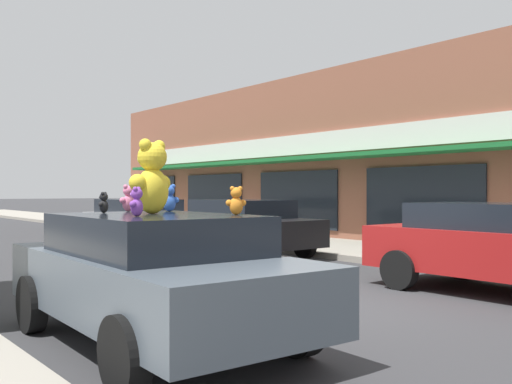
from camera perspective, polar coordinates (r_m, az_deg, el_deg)
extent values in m
plane|color=#333335|center=(8.68, 5.52, -11.12)|extent=(260.00, 260.00, 0.00)
cube|color=gray|center=(13.54, 24.18, -6.76)|extent=(3.53, 90.00, 0.15)
cube|color=brown|center=(23.97, 20.61, 2.96)|extent=(13.76, 30.87, 5.80)
cube|color=#19662D|center=(17.95, 8.45, 3.54)|extent=(1.15, 25.93, 0.12)
cube|color=silver|center=(18.38, 9.55, 5.18)|extent=(0.08, 24.69, 0.70)
cube|color=black|center=(16.72, 16.19, -0.92)|extent=(0.06, 3.91, 2.00)
cube|color=black|center=(20.11, 4.08, -0.75)|extent=(0.06, 3.91, 2.00)
cube|color=black|center=(24.13, -4.29, -0.62)|extent=(0.06, 3.91, 2.00)
cube|color=black|center=(28.51, -10.18, -0.52)|extent=(0.06, 3.91, 2.00)
cube|color=#4C5660|center=(6.47, -10.13, -8.94)|extent=(2.09, 4.37, 0.66)
cube|color=black|center=(6.41, -10.13, -4.13)|extent=(1.78, 2.43, 0.42)
cylinder|color=black|center=(7.43, -21.51, -10.37)|extent=(0.23, 0.69, 0.68)
cylinder|color=black|center=(8.12, -8.38, -9.47)|extent=(0.23, 0.69, 0.68)
cylinder|color=black|center=(4.97, -13.07, -15.63)|extent=(0.23, 0.69, 0.68)
cylinder|color=black|center=(5.96, 4.25, -12.97)|extent=(0.23, 0.69, 0.68)
ellipsoid|color=yellow|center=(6.60, -10.33, 0.11)|extent=(0.50, 0.46, 0.53)
sphere|color=yellow|center=(6.61, -10.33, 3.48)|extent=(0.43, 0.43, 0.33)
sphere|color=yellow|center=(6.71, -9.66, 4.54)|extent=(0.18, 0.18, 0.14)
sphere|color=yellow|center=(6.53, -11.02, 4.66)|extent=(0.18, 0.18, 0.14)
sphere|color=#FFFF4D|center=(6.70, -11.25, 3.26)|extent=(0.16, 0.16, 0.13)
sphere|color=yellow|center=(6.78, -9.36, 0.89)|extent=(0.25, 0.25, 0.19)
sphere|color=yellow|center=(6.46, -11.76, 0.93)|extent=(0.25, 0.25, 0.19)
ellipsoid|color=blue|center=(7.38, -8.67, -1.09)|extent=(0.21, 0.20, 0.22)
sphere|color=blue|center=(7.38, -8.67, 0.16)|extent=(0.19, 0.19, 0.14)
sphere|color=blue|center=(7.38, -8.29, 0.58)|extent=(0.08, 0.08, 0.06)
sphere|color=blue|center=(7.38, -9.06, 0.58)|extent=(0.08, 0.08, 0.06)
sphere|color=#548DFF|center=(7.44, -8.69, 0.09)|extent=(0.07, 0.07, 0.05)
sphere|color=blue|center=(7.40, -8.00, -0.79)|extent=(0.11, 0.11, 0.08)
sphere|color=blue|center=(7.39, -9.35, -0.79)|extent=(0.11, 0.11, 0.08)
ellipsoid|color=purple|center=(5.95, -11.83, -1.50)|extent=(0.19, 0.19, 0.19)
sphere|color=purple|center=(5.95, -11.83, -0.16)|extent=(0.17, 0.17, 0.12)
sphere|color=purple|center=(5.99, -11.67, 0.29)|extent=(0.07, 0.07, 0.05)
sphere|color=purple|center=(5.91, -11.99, 0.29)|extent=(0.07, 0.07, 0.05)
sphere|color=#BA67ED|center=(5.97, -12.28, -0.23)|extent=(0.06, 0.06, 0.05)
sphere|color=purple|center=(6.03, -11.64, -1.17)|extent=(0.10, 0.10, 0.07)
sphere|color=purple|center=(5.89, -12.22, -1.20)|extent=(0.10, 0.10, 0.07)
ellipsoid|color=pink|center=(7.43, -12.64, -1.10)|extent=(0.20, 0.18, 0.21)
sphere|color=pink|center=(7.43, -12.64, 0.11)|extent=(0.17, 0.17, 0.14)
sphere|color=pink|center=(7.46, -12.37, 0.52)|extent=(0.07, 0.07, 0.06)
sphere|color=pink|center=(7.39, -12.91, 0.52)|extent=(0.07, 0.07, 0.06)
sphere|color=#FFA3DA|center=(7.47, -12.95, 0.05)|extent=(0.06, 0.06, 0.05)
sphere|color=pink|center=(7.50, -12.24, -0.81)|extent=(0.10, 0.10, 0.08)
sphere|color=pink|center=(7.38, -13.19, -0.82)|extent=(0.10, 0.10, 0.08)
ellipsoid|color=orange|center=(6.24, -1.99, -1.40)|extent=(0.19, 0.18, 0.19)
sphere|color=orange|center=(6.24, -1.99, -0.09)|extent=(0.16, 0.16, 0.12)
sphere|color=orange|center=(6.25, -1.60, 0.35)|extent=(0.07, 0.07, 0.05)
sphere|color=orange|center=(6.23, -2.40, 0.35)|extent=(0.07, 0.07, 0.05)
sphere|color=#FFBA41|center=(6.29, -2.09, -0.15)|extent=(0.06, 0.06, 0.05)
sphere|color=orange|center=(6.27, -1.31, -1.09)|extent=(0.10, 0.10, 0.07)
sphere|color=orange|center=(6.24, -2.72, -1.09)|extent=(0.10, 0.10, 0.07)
ellipsoid|color=black|center=(7.01, -14.98, -1.40)|extent=(0.16, 0.16, 0.16)
sphere|color=black|center=(7.01, -14.98, -0.46)|extent=(0.14, 0.14, 0.10)
sphere|color=black|center=(7.04, -14.86, -0.15)|extent=(0.06, 0.06, 0.04)
sphere|color=black|center=(6.98, -15.10, -0.15)|extent=(0.06, 0.06, 0.04)
sphere|color=#3A3A3D|center=(7.03, -15.29, -0.51)|extent=(0.05, 0.05, 0.04)
sphere|color=black|center=(7.07, -14.84, -1.17)|extent=(0.08, 0.08, 0.06)
sphere|color=black|center=(6.96, -15.25, -1.19)|extent=(0.08, 0.08, 0.06)
cube|color=maroon|center=(10.21, 23.29, -5.46)|extent=(1.95, 4.23, 0.72)
cube|color=black|center=(10.17, 23.29, -2.24)|extent=(1.72, 2.64, 0.42)
cylinder|color=black|center=(10.15, 14.11, -7.55)|extent=(0.20, 0.68, 0.68)
cylinder|color=black|center=(11.72, 19.78, -6.53)|extent=(0.20, 0.68, 0.68)
cube|color=black|center=(14.82, -1.48, -3.86)|extent=(1.93, 4.46, 0.67)
cube|color=black|center=(14.80, -1.48, -1.68)|extent=(1.70, 2.49, 0.46)
cylinder|color=black|center=(15.45, -7.43, -4.93)|extent=(0.20, 0.68, 0.68)
cylinder|color=black|center=(16.52, -1.79, -4.61)|extent=(0.20, 0.68, 0.68)
cylinder|color=black|center=(13.18, -1.09, -5.80)|extent=(0.20, 0.68, 0.68)
cylinder|color=black|center=(14.42, 4.89, -5.29)|extent=(0.20, 0.68, 0.68)
cube|color=silver|center=(19.73, -11.77, -2.98)|extent=(1.98, 4.63, 0.60)
cube|color=black|center=(19.70, -11.77, -1.40)|extent=(1.74, 3.14, 0.48)
cylinder|color=black|center=(20.63, -16.00, -3.68)|extent=(0.20, 0.68, 0.68)
cylinder|color=black|center=(21.46, -11.21, -3.54)|extent=(0.20, 0.68, 0.68)
cylinder|color=black|center=(18.03, -12.43, -4.22)|extent=(0.20, 0.68, 0.68)
cylinder|color=black|center=(18.97, -7.17, -4.01)|extent=(0.20, 0.68, 0.68)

